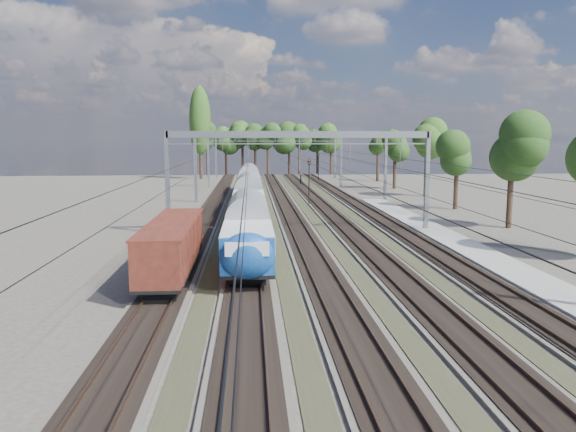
{
  "coord_description": "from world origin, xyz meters",
  "views": [
    {
      "loc": [
        -4.29,
        -19.24,
        8.38
      ],
      "look_at": [
        -1.61,
        20.84,
        2.8
      ],
      "focal_mm": 35.0,
      "sensor_mm": 36.0,
      "label": 1
    }
  ],
  "objects": [
    {
      "name": "poplar",
      "position": [
        -14.5,
        98.0,
        11.89
      ],
      "size": [
        4.4,
        4.4,
        19.04
      ],
      "color": "black",
      "rests_on": "ground"
    },
    {
      "name": "tree_belt",
      "position": [
        4.63,
        97.21,
        8.6
      ],
      "size": [
        39.69,
        101.02,
        12.04
      ],
      "color": "black",
      "rests_on": "ground"
    },
    {
      "name": "freight_boxcar",
      "position": [
        -9.0,
        14.21,
        2.02
      ],
      "size": [
        2.66,
        12.84,
        3.31
      ],
      "color": "black",
      "rests_on": "ground"
    },
    {
      "name": "ground",
      "position": [
        0.0,
        0.0,
        0.0
      ],
      "size": [
        220.0,
        220.0,
        0.0
      ],
      "primitive_type": "plane",
      "color": "#47423A",
      "rests_on": "ground"
    },
    {
      "name": "signal_near",
      "position": [
        3.07,
        50.88,
        3.66
      ],
      "size": [
        0.39,
        0.35,
        5.79
      ],
      "rotation": [
        0.0,
        0.0,
        0.15
      ],
      "color": "black",
      "rests_on": "ground"
    },
    {
      "name": "signal_far",
      "position": [
        9.0,
        89.76,
        3.52
      ],
      "size": [
        0.34,
        0.31,
        5.56
      ],
      "rotation": [
        0.0,
        0.0,
        0.0
      ],
      "color": "black",
      "rests_on": "ground"
    },
    {
      "name": "track_bed",
      "position": [
        -0.0,
        45.0,
        0.1
      ],
      "size": [
        21.0,
        130.0,
        0.34
      ],
      "color": "#47423A",
      "rests_on": "ground"
    },
    {
      "name": "catenary",
      "position": [
        0.33,
        52.69,
        6.4
      ],
      "size": [
        25.65,
        130.0,
        9.0
      ],
      "color": "gray",
      "rests_on": "ground"
    },
    {
      "name": "platform",
      "position": [
        12.0,
        20.0,
        0.15
      ],
      "size": [
        3.0,
        70.0,
        0.3
      ],
      "primitive_type": "cube",
      "color": "gray",
      "rests_on": "ground"
    },
    {
      "name": "worker",
      "position": [
        4.81,
        81.92,
        0.9
      ],
      "size": [
        0.46,
        0.67,
        1.79
      ],
      "primitive_type": "imported",
      "rotation": [
        0.0,
        0.0,
        1.61
      ],
      "color": "black",
      "rests_on": "ground"
    },
    {
      "name": "emu_train",
      "position": [
        -4.5,
        41.28,
        2.63
      ],
      "size": [
        3.05,
        64.58,
        4.47
      ],
      "color": "black",
      "rests_on": "ground"
    }
  ]
}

